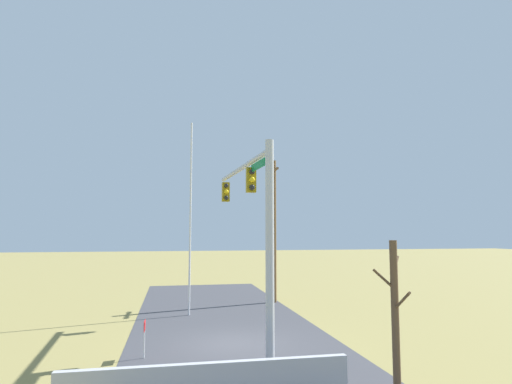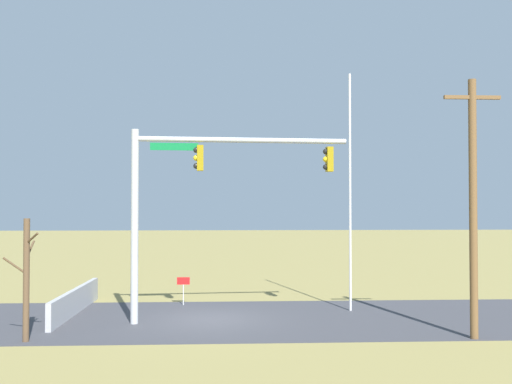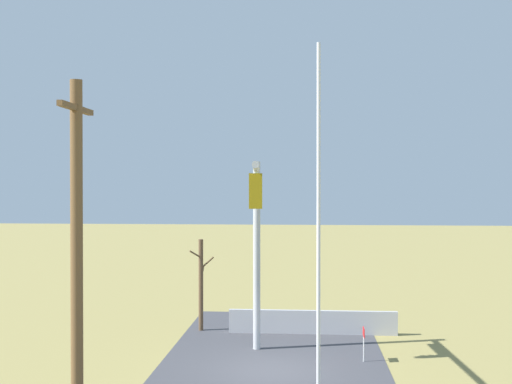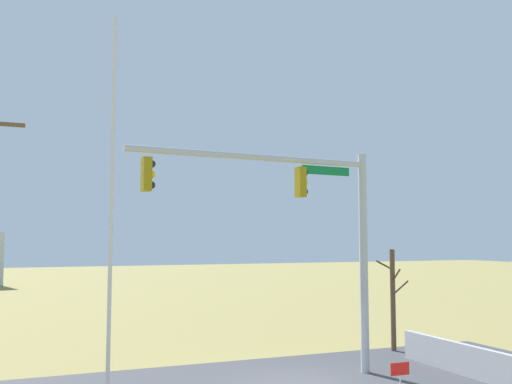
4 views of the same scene
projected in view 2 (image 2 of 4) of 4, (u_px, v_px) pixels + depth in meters
The scene contains 9 objects.
ground_plane at pixel (210, 319), 22.14m from camera, with size 160.00×160.00×0.00m, color olive.
road_surface at pixel (314, 318), 22.34m from camera, with size 28.00×8.00×0.01m, color #3D3D42.
sidewalk_corner at pixel (107, 324), 21.23m from camera, with size 6.00×6.00×0.01m, color #B7B5AD.
retaining_fence at pixel (75, 301), 23.32m from camera, with size 0.20×7.11×1.00m, color #A8A8AD.
signal_mast at pixel (193, 186), 21.65m from camera, with size 8.18×0.86×7.22m.
flagpole at pixel (350, 192), 24.01m from camera, with size 0.10×0.10×9.91m, color silver.
utility_pole at pixel (473, 203), 18.99m from camera, with size 1.90×0.26×8.56m.
bare_tree at pixel (26, 278), 18.52m from camera, with size 1.27×1.02×3.96m.
open_sign at pixel (183, 284), 25.31m from camera, with size 0.56×0.04×1.22m.
Camera 2 is at (-0.67, 22.31, 4.38)m, focal length 40.43 mm.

